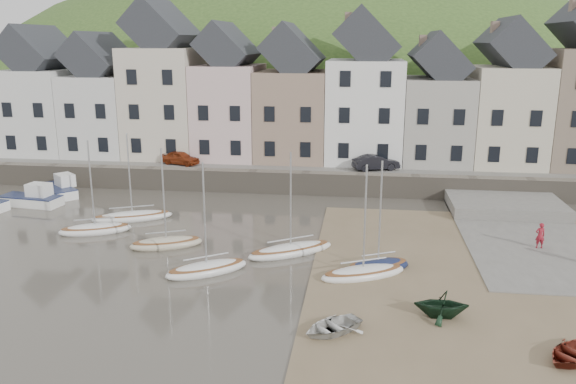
# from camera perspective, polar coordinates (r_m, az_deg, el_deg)

# --- Properties ---
(ground) EXTENTS (160.00, 160.00, 0.00)m
(ground) POSITION_cam_1_polar(r_m,az_deg,el_deg) (31.26, -1.47, -8.12)
(ground) COLOR #464037
(ground) RESTS_ON ground
(quay_land) EXTENTS (90.00, 30.00, 1.50)m
(quay_land) POSITION_cam_1_polar(r_m,az_deg,el_deg) (61.67, 3.20, 4.08)
(quay_land) COLOR #345220
(quay_land) RESTS_ON ground
(quay_street) EXTENTS (70.00, 7.00, 0.10)m
(quay_street) POSITION_cam_1_polar(r_m,az_deg,el_deg) (50.28, 2.18, 2.57)
(quay_street) COLOR slate
(quay_street) RESTS_ON quay_land
(seawall) EXTENTS (70.00, 1.20, 1.80)m
(seawall) POSITION_cam_1_polar(r_m,az_deg,el_deg) (47.03, 1.77, 0.91)
(seawall) COLOR slate
(seawall) RESTS_ON ground
(beach) EXTENTS (18.00, 26.00, 0.06)m
(beach) POSITION_cam_1_polar(r_m,az_deg,el_deg) (31.57, 18.91, -8.66)
(beach) COLOR brown
(beach) RESTS_ON ground
(slipway) EXTENTS (8.00, 18.00, 0.12)m
(slipway) POSITION_cam_1_polar(r_m,az_deg,el_deg) (39.77, 22.42, -4.10)
(slipway) COLOR slate
(slipway) RESTS_ON ground
(hillside) EXTENTS (134.40, 84.00, 84.00)m
(hillside) POSITION_cam_1_polar(r_m,az_deg,el_deg) (93.92, 1.32, -3.98)
(hillside) COLOR #345220
(hillside) RESTS_ON ground
(townhouse_terrace) EXTENTS (61.05, 8.00, 13.93)m
(townhouse_terrace) POSITION_cam_1_polar(r_m,az_deg,el_deg) (52.73, 4.54, 9.46)
(townhouse_terrace) COLOR silver
(townhouse_terrace) RESTS_ON quay_land
(sailboat_0) EXTENTS (5.63, 3.62, 6.32)m
(sailboat_0) POSITION_cam_1_polar(r_m,az_deg,el_deg) (41.71, -15.13, -2.34)
(sailboat_0) COLOR white
(sailboat_0) RESTS_ON ground
(sailboat_1) EXTENTS (4.81, 3.17, 6.32)m
(sailboat_1) POSITION_cam_1_polar(r_m,az_deg,el_deg) (39.64, -18.52, -3.49)
(sailboat_1) COLOR white
(sailboat_1) RESTS_ON ground
(sailboat_2) EXTENTS (4.60, 3.13, 6.32)m
(sailboat_2) POSITION_cam_1_polar(r_m,az_deg,el_deg) (35.85, -11.94, -4.94)
(sailboat_2) COLOR beige
(sailboat_2) RESTS_ON ground
(sailboat_3) EXTENTS (4.63, 3.84, 6.32)m
(sailboat_3) POSITION_cam_1_polar(r_m,az_deg,el_deg) (31.59, -8.05, -7.50)
(sailboat_3) COLOR white
(sailboat_3) RESTS_ON ground
(sailboat_4) EXTENTS (5.35, 4.26, 6.32)m
(sailboat_4) POSITION_cam_1_polar(r_m,az_deg,el_deg) (33.96, 0.26, -5.74)
(sailboat_4) COLOR white
(sailboat_4) RESTS_ON ground
(sailboat_5) EXTENTS (3.96, 2.97, 6.32)m
(sailboat_5) POSITION_cam_1_polar(r_m,az_deg,el_deg) (32.03, 8.89, -7.20)
(sailboat_5) COLOR #161F44
(sailboat_5) RESTS_ON ground
(sailboat_6) EXTENTS (4.96, 3.46, 6.32)m
(sailboat_6) POSITION_cam_1_polar(r_m,az_deg,el_deg) (31.02, 7.44, -7.91)
(sailboat_6) COLOR white
(sailboat_6) RESTS_ON ground
(motorboat_0) EXTENTS (4.86, 2.33, 1.70)m
(motorboat_0) POSITION_cam_1_polar(r_m,az_deg,el_deg) (47.83, -23.91, -0.54)
(motorboat_0) COLOR white
(motorboat_0) RESTS_ON ground
(motorboat_2) EXTENTS (4.53, 4.26, 1.70)m
(motorboat_2) POSITION_cam_1_polar(r_m,az_deg,el_deg) (50.13, -21.70, 0.35)
(motorboat_2) COLOR white
(motorboat_2) RESTS_ON ground
(rowboat_white) EXTENTS (3.39, 3.31, 0.57)m
(rowboat_white) POSITION_cam_1_polar(r_m,az_deg,el_deg) (25.30, 4.37, -13.09)
(rowboat_white) COLOR silver
(rowboat_white) RESTS_ON beach
(rowboat_green) EXTENTS (2.47, 2.14, 1.28)m
(rowboat_green) POSITION_cam_1_polar(r_m,az_deg,el_deg) (27.23, 14.93, -10.65)
(rowboat_green) COLOR black
(rowboat_green) RESTS_ON beach
(rowboat_red) EXTENTS (3.58, 3.51, 0.61)m
(rowboat_red) POSITION_cam_1_polar(r_m,az_deg,el_deg) (25.83, 26.43, -14.06)
(rowboat_red) COLOR maroon
(rowboat_red) RESTS_ON beach
(person_red) EXTENTS (0.61, 0.44, 1.56)m
(person_red) POSITION_cam_1_polar(r_m,az_deg,el_deg) (37.56, 23.67, -3.96)
(person_red) COLOR maroon
(person_red) RESTS_ON slipway
(car_left) EXTENTS (3.74, 2.42, 1.19)m
(car_left) POSITION_cam_1_polar(r_m,az_deg,el_deg) (51.48, -10.59, 3.35)
(car_left) COLOR maroon
(car_left) RESTS_ON quay_street
(car_right) EXTENTS (4.13, 2.60, 1.28)m
(car_right) POSITION_cam_1_polar(r_m,az_deg,el_deg) (48.96, 8.69, 2.91)
(car_right) COLOR black
(car_right) RESTS_ON quay_street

